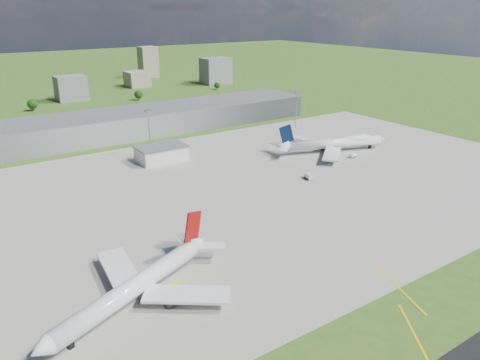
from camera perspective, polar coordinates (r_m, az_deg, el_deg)
ground at (r=304.13m, az=-15.23°, el=4.36°), size 1400.00×1400.00×0.00m
apron at (r=212.97m, az=-2.54°, el=-1.75°), size 360.00×190.00×0.08m
terminal at (r=316.11m, az=-16.29°, el=6.26°), size 300.00×42.00×15.00m
ops_building at (r=261.76m, az=-9.52°, el=3.17°), size 26.00×16.00×8.00m
mast_center at (r=271.47m, az=-11.05°, el=6.69°), size 3.50×2.00×25.90m
mast_east at (r=329.43m, az=6.92°, el=9.29°), size 3.50×2.00×25.90m
airliner_red_twin at (r=140.82m, az=-12.32°, el=-12.43°), size 63.78×48.10×18.48m
airliner_blue_quad at (r=280.13m, az=11.46°, el=4.41°), size 68.12×52.12×18.35m
tug_yellow at (r=145.97m, az=-8.04°, el=-12.71°), size 4.02×3.36×1.75m
van_white_near at (r=233.29m, az=8.36°, el=0.41°), size 3.78×5.81×2.71m
van_white_far at (r=272.08m, az=13.59°, el=2.90°), size 4.71×2.96×2.29m
bldg_c at (r=457.83m, az=-19.91°, el=10.48°), size 26.00×20.00×22.00m
bldg_ce at (r=520.78m, az=-12.44°, el=11.93°), size 22.00×24.00×16.00m
bldg_e at (r=529.08m, az=-2.98°, el=13.14°), size 30.00×22.00×28.00m
bldg_tall_e at (r=589.85m, az=-11.13°, el=13.94°), size 20.00×18.00×36.00m
tree_c at (r=421.30m, az=-23.99°, el=8.46°), size 8.10×8.10×9.90m
tree_e at (r=441.34m, az=-12.27°, el=10.16°), size 7.65×7.65×9.35m
tree_far_e at (r=490.49m, az=-2.81°, el=11.46°), size 6.30×6.30×7.70m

